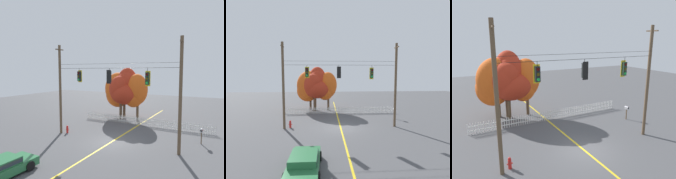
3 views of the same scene
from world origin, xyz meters
The scene contains 14 objects.
ground centered at (0.00, 0.00, 0.00)m, with size 80.00×80.00×0.00m, color #4C4C4F.
lane_centerline_stripe centered at (0.00, 0.00, 0.00)m, with size 0.16×36.00×0.01m, color gold.
signal_support_span centered at (0.00, 0.00, 4.68)m, with size 12.37×1.10×9.18m.
traffic_signal_northbound_secondary centered at (-3.57, 0.01, 6.03)m, with size 0.43×0.38×1.36m.
traffic_signal_northbound_primary centered at (-0.19, -0.01, 6.03)m, with size 0.43×0.38×1.40m.
traffic_signal_eastbound_side centered at (3.39, 0.01, 5.92)m, with size 0.43×0.38×1.51m.
white_picket_fence centered at (0.46, 6.97, 0.50)m, with size 15.92×0.06×0.99m.
autumn_maple_near_fence centered at (-4.41, 10.06, 3.67)m, with size 3.89×3.60×6.35m.
autumn_maple_mid centered at (-3.24, 9.06, 3.89)m, with size 4.18×3.62×5.93m.
autumn_oak_far_east centered at (-3.19, 9.79, 4.47)m, with size 3.88×3.07×7.01m.
autumn_maple_far_west centered at (-1.43, 9.40, 3.77)m, with size 3.17×2.72×6.17m.
parked_car centered at (-2.90, -8.72, 0.60)m, with size 1.99×4.08×1.15m.
fire_hydrant centered at (-5.49, 0.34, 0.39)m, with size 0.38×0.22×0.80m.
roadside_mailbox centered at (7.35, 3.42, 1.15)m, with size 0.25×0.44×1.41m.
Camera 2 is at (-1.59, -19.08, 5.85)m, focal length 28.65 mm.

